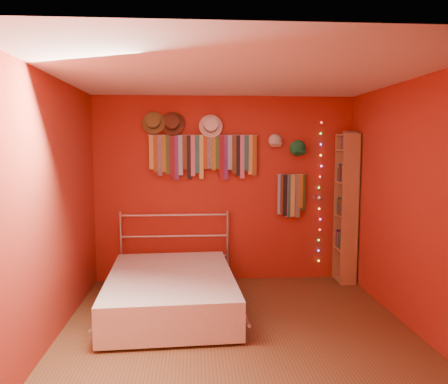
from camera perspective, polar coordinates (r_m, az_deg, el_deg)
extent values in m
plane|color=brown|center=(4.54, 1.74, -17.85)|extent=(3.50, 3.50, 0.00)
cube|color=maroon|center=(5.92, 0.11, 0.35)|extent=(3.50, 0.02, 2.50)
cube|color=maroon|center=(4.70, 23.56, -1.65)|extent=(0.02, 3.50, 2.50)
cube|color=maroon|center=(4.38, -21.65, -2.10)|extent=(0.02, 3.50, 2.50)
cube|color=white|center=(4.20, 1.86, 15.11)|extent=(3.50, 3.50, 0.02)
cylinder|color=#BCBCC1|center=(5.83, -2.73, 7.42)|extent=(1.45, 0.01, 0.01)
cube|color=#B59B48|center=(5.85, -9.47, 5.14)|extent=(0.06, 0.01, 0.45)
cube|color=brown|center=(5.84, -8.94, 4.95)|extent=(0.06, 0.01, 0.49)
cube|color=navy|center=(5.83, -8.40, 4.74)|extent=(0.06, 0.01, 0.53)
cube|color=olive|center=(5.83, -7.85, 4.98)|extent=(0.06, 0.01, 0.49)
cube|color=#264D1E|center=(5.82, -7.32, 4.86)|extent=(0.06, 0.01, 0.51)
cube|color=maroon|center=(5.82, -6.78, 4.53)|extent=(0.06, 0.01, 0.58)
cube|color=#461965|center=(5.82, -6.23, 4.51)|extent=(0.06, 0.01, 0.59)
cube|color=#6D9EC2|center=(5.82, -5.69, 4.80)|extent=(0.06, 0.01, 0.53)
cube|color=#4A3318|center=(5.81, -5.16, 5.20)|extent=(0.06, 0.01, 0.45)
cube|color=black|center=(5.82, -4.61, 4.55)|extent=(0.06, 0.01, 0.58)
cube|color=#BA5D74|center=(5.81, -4.07, 4.74)|extent=(0.06, 0.01, 0.54)
cube|color=#1B5F5F|center=(5.81, -3.53, 4.93)|extent=(0.06, 0.01, 0.50)
cube|color=#C5C24E|center=(5.82, -2.98, 4.56)|extent=(0.06, 0.01, 0.58)
cube|color=brown|center=(5.81, -2.44, 5.21)|extent=(0.06, 0.01, 0.45)
cube|color=#131657|center=(5.81, -1.90, 5.24)|extent=(0.06, 0.01, 0.44)
cube|color=olive|center=(5.82, -1.36, 5.14)|extent=(0.06, 0.01, 0.46)
cube|color=#274E1F|center=(5.82, -0.82, 5.22)|extent=(0.06, 0.01, 0.45)
cube|color=maroon|center=(5.82, -0.28, 4.59)|extent=(0.06, 0.01, 0.58)
cube|color=#521C70|center=(5.84, 0.26, 4.53)|extent=(0.06, 0.01, 0.59)
cube|color=#6D9AC2|center=(5.83, 0.80, 5.18)|extent=(0.06, 0.01, 0.46)
cube|color=#453017|center=(5.83, 1.34, 4.93)|extent=(0.06, 0.01, 0.51)
cube|color=black|center=(5.85, 1.87, 4.76)|extent=(0.06, 0.01, 0.54)
cube|color=#C06082|center=(5.85, 2.41, 4.59)|extent=(0.06, 0.01, 0.58)
cube|color=#1B5A61|center=(5.85, 2.95, 5.11)|extent=(0.06, 0.01, 0.47)
cube|color=#B19246|center=(5.87, 3.47, 4.85)|extent=(0.06, 0.01, 0.52)
cube|color=brown|center=(5.87, 4.01, 4.77)|extent=(0.06, 0.01, 0.54)
cylinder|color=#BCBCC1|center=(5.99, 8.81, 2.29)|extent=(0.40, 0.01, 0.01)
cube|color=#6886BA|center=(5.97, 7.29, -0.33)|extent=(0.06, 0.01, 0.55)
cube|color=#50351A|center=(5.97, 7.64, -0.25)|extent=(0.06, 0.01, 0.53)
cube|color=black|center=(5.97, 7.98, -0.44)|extent=(0.06, 0.01, 0.57)
cube|color=#A4527B|center=(5.99, 8.29, -0.51)|extent=(0.06, 0.01, 0.59)
cube|color=#1B615A|center=(6.00, 8.64, -0.52)|extent=(0.06, 0.01, 0.59)
cube|color=tan|center=(6.00, 8.98, -0.47)|extent=(0.06, 0.01, 0.58)
cube|color=maroon|center=(6.02, 9.29, -0.38)|extent=(0.06, 0.01, 0.56)
cube|color=navy|center=(6.02, 9.63, -0.52)|extent=(0.06, 0.01, 0.59)
cube|color=#99601B|center=(6.01, 9.98, 0.10)|extent=(0.06, 0.01, 0.46)
cube|color=#1E471C|center=(6.04, 10.28, -0.05)|extent=(0.06, 0.01, 0.49)
cylinder|color=brown|center=(5.85, -9.19, 8.91)|extent=(0.30, 0.07, 0.30)
cylinder|color=brown|center=(5.80, -9.24, 9.06)|extent=(0.18, 0.15, 0.20)
cylinder|color=#332314|center=(5.82, -9.21, 8.99)|extent=(0.18, 0.06, 0.18)
cylinder|color=#4D2C1B|center=(5.83, -6.76, 8.85)|extent=(0.31, 0.08, 0.31)
cylinder|color=#4D2C1B|center=(5.78, -6.79, 9.00)|extent=(0.18, 0.15, 0.20)
cylinder|color=black|center=(5.81, -6.77, 8.92)|extent=(0.19, 0.06, 0.19)
cylinder|color=white|center=(5.83, -1.75, 8.59)|extent=(0.31, 0.08, 0.31)
cylinder|color=white|center=(5.78, -1.73, 8.74)|extent=(0.18, 0.15, 0.20)
cylinder|color=black|center=(5.80, -1.74, 8.67)|extent=(0.19, 0.06, 0.19)
ellipsoid|color=silver|center=(5.93, 6.69, 6.68)|extent=(0.18, 0.14, 0.18)
cube|color=silver|center=(5.82, 6.89, 6.15)|extent=(0.13, 0.10, 0.05)
ellipsoid|color=#1B7B43|center=(5.99, 9.59, 5.66)|extent=(0.20, 0.15, 0.20)
cube|color=#1B7B43|center=(5.88, 9.85, 5.06)|extent=(0.14, 0.11, 0.06)
sphere|color=#FF3333|center=(6.09, 12.61, 8.84)|extent=(0.02, 0.02, 0.02)
sphere|color=#33FF4C|center=(6.09, 12.51, 7.47)|extent=(0.02, 0.02, 0.02)
sphere|color=#4C66FF|center=(6.09, 12.55, 6.08)|extent=(0.02, 0.02, 0.02)
sphere|color=yellow|center=(6.09, 12.52, 4.70)|extent=(0.02, 0.02, 0.02)
sphere|color=#FF4CCC|center=(6.10, 12.59, 3.32)|extent=(0.02, 0.02, 0.02)
sphere|color=#FF3333|center=(6.10, 12.42, 1.94)|extent=(0.02, 0.02, 0.02)
sphere|color=#33FF4C|center=(6.11, 12.29, 0.57)|extent=(0.02, 0.02, 0.02)
sphere|color=#4C66FF|center=(6.12, 12.25, -0.80)|extent=(0.02, 0.02, 0.02)
sphere|color=yellow|center=(6.15, 12.32, -2.15)|extent=(0.02, 0.02, 0.02)
sphere|color=#FF4CCC|center=(6.17, 12.46, -3.50)|extent=(0.02, 0.02, 0.02)
sphere|color=#FF3333|center=(6.20, 12.40, -4.84)|extent=(0.02, 0.02, 0.02)
sphere|color=#33FF4C|center=(6.22, 12.27, -6.17)|extent=(0.02, 0.02, 0.02)
sphere|color=#4C66FF|center=(6.26, 12.23, -7.48)|extent=(0.02, 0.02, 0.02)
sphere|color=yellow|center=(6.29, 12.27, -8.78)|extent=(0.02, 0.02, 0.02)
cylinder|color=#BCBCC1|center=(6.13, 11.68, -0.67)|extent=(0.04, 0.03, 0.04)
cylinder|color=#BCBCC1|center=(6.00, 12.01, -0.50)|extent=(0.02, 0.27, 0.09)
sphere|color=white|center=(5.87, 12.39, -0.76)|extent=(0.08, 0.08, 0.08)
cube|color=olive|center=(5.92, 16.23, -2.33)|extent=(0.24, 0.02, 2.00)
cube|color=olive|center=(6.22, 15.21, -1.90)|extent=(0.24, 0.02, 2.00)
cube|color=olive|center=(6.11, 16.72, -2.09)|extent=(0.02, 0.34, 2.00)
cube|color=olive|center=(6.28, 15.45, -10.99)|extent=(0.24, 0.32, 0.02)
cube|color=olive|center=(6.17, 15.56, -7.17)|extent=(0.24, 0.32, 0.02)
cube|color=olive|center=(6.09, 15.68, -3.04)|extent=(0.24, 0.32, 0.02)
cube|color=olive|center=(6.03, 15.80, 1.18)|extent=(0.24, 0.32, 0.02)
cube|color=olive|center=(6.01, 15.92, 5.27)|extent=(0.24, 0.32, 0.02)
cube|color=olive|center=(6.01, 15.98, 7.17)|extent=(0.24, 0.32, 0.02)
cylinder|color=#BCBCC1|center=(6.02, -13.33, -7.11)|extent=(0.04, 0.04, 0.97)
cylinder|color=#BCBCC1|center=(5.95, 0.48, -7.09)|extent=(0.04, 0.04, 0.97)
cylinder|color=#BCBCC1|center=(5.97, -6.45, -8.34)|extent=(1.43, 0.02, 0.02)
cylinder|color=#BCBCC1|center=(5.91, -6.48, -5.75)|extent=(1.43, 0.02, 0.02)
cylinder|color=#BCBCC1|center=(5.86, -6.51, -3.02)|extent=(1.43, 0.02, 0.02)
cube|color=beige|center=(5.03, -6.94, -12.70)|extent=(1.46, 2.00, 0.39)
cylinder|color=#BCBCC1|center=(5.13, -15.14, -12.75)|extent=(0.12, 1.94, 0.03)
cylinder|color=#BCBCC1|center=(5.05, 1.39, -12.83)|extent=(0.12, 1.94, 0.03)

